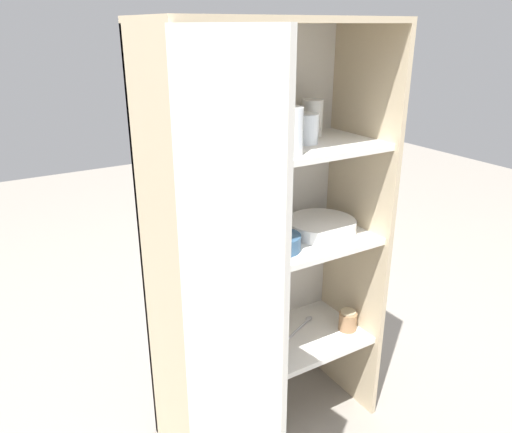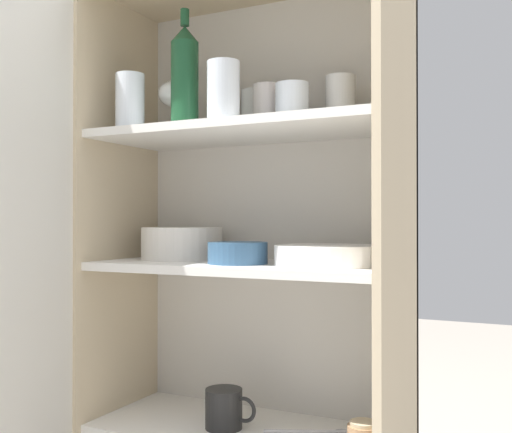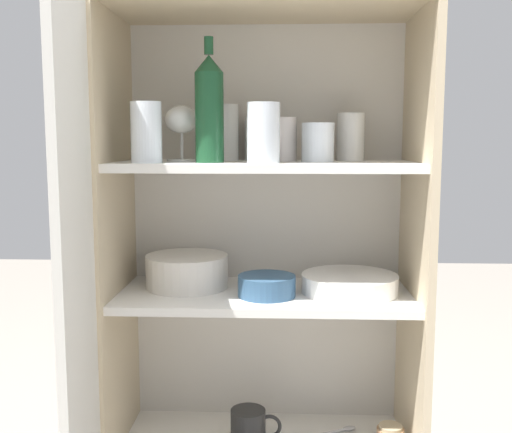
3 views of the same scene
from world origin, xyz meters
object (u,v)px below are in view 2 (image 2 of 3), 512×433
plate_stack_white (327,255)px  mixing_bowl_large (182,242)px  wine_bottle (185,76)px  serving_bowl_small (238,252)px  coffee_mug_primary (225,409)px

plate_stack_white → mixing_bowl_large: (-0.40, 0.04, 0.02)m
plate_stack_white → wine_bottle: bearing=-169.4°
plate_stack_white → serving_bowl_small: 0.21m
coffee_mug_primary → serving_bowl_small: bearing=-22.5°
wine_bottle → plate_stack_white: size_ratio=1.20×
plate_stack_white → serving_bowl_small: size_ratio=1.70×
serving_bowl_small → coffee_mug_primary: 0.37m
mixing_bowl_large → coffee_mug_primary: size_ratio=1.63×
wine_bottle → coffee_mug_primary: wine_bottle is taller
mixing_bowl_large → serving_bowl_small: mixing_bowl_large is taller
plate_stack_white → coffee_mug_primary: size_ratio=1.84×
serving_bowl_small → wine_bottle: bearing=-171.3°
plate_stack_white → coffee_mug_primary: plate_stack_white is taller
wine_bottle → mixing_bowl_large: 0.42m
plate_stack_white → coffee_mug_primary: (-0.24, -0.02, -0.36)m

